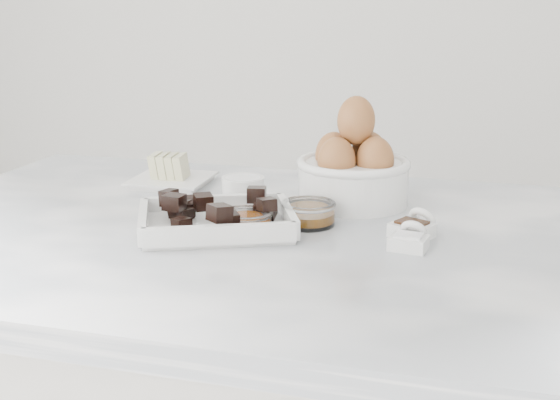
# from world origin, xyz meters

# --- Properties ---
(marble_slab) EXTENTS (1.20, 0.80, 0.04)m
(marble_slab) POSITION_xyz_m (0.00, 0.00, 0.92)
(marble_slab) COLOR silver
(marble_slab) RESTS_ON cabinet
(chocolate_dish) EXTENTS (0.28, 0.25, 0.06)m
(chocolate_dish) POSITION_xyz_m (-0.06, -0.03, 0.96)
(chocolate_dish) COLOR white
(chocolate_dish) RESTS_ON marble_slab
(butter_plate) EXTENTS (0.14, 0.14, 0.06)m
(butter_plate) POSITION_xyz_m (-0.25, 0.22, 0.96)
(butter_plate) COLOR white
(butter_plate) RESTS_ON marble_slab
(sugar_ramekin) EXTENTS (0.07, 0.07, 0.04)m
(sugar_ramekin) POSITION_xyz_m (-0.08, 0.14, 0.96)
(sugar_ramekin) COLOR white
(sugar_ramekin) RESTS_ON marble_slab
(egg_bowl) EXTENTS (0.19, 0.19, 0.18)m
(egg_bowl) POSITION_xyz_m (0.10, 0.18, 1.00)
(egg_bowl) COLOR white
(egg_bowl) RESTS_ON marble_slab
(honey_bowl) EXTENTS (0.09, 0.09, 0.04)m
(honey_bowl) POSITION_xyz_m (0.06, 0.04, 0.96)
(honey_bowl) COLOR white
(honey_bowl) RESTS_ON marble_slab
(zest_bowl) EXTENTS (0.08, 0.08, 0.03)m
(zest_bowl) POSITION_xyz_m (-0.02, -0.02, 0.96)
(zest_bowl) COLOR white
(zest_bowl) RESTS_ON marble_slab
(vanilla_spoon) EXTENTS (0.07, 0.08, 0.04)m
(vanilla_spoon) POSITION_xyz_m (0.23, 0.03, 0.95)
(vanilla_spoon) COLOR white
(vanilla_spoon) RESTS_ON marble_slab
(salt_spoon) EXTENTS (0.06, 0.07, 0.04)m
(salt_spoon) POSITION_xyz_m (0.23, -0.02, 0.95)
(salt_spoon) COLOR white
(salt_spoon) RESTS_ON marble_slab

